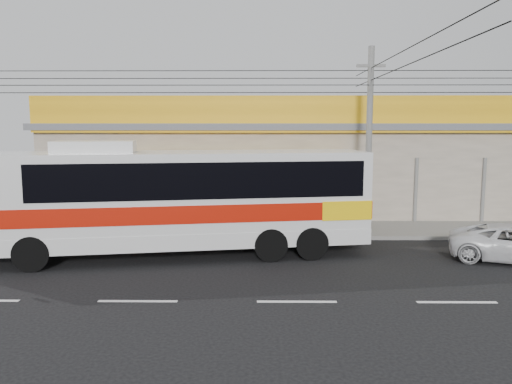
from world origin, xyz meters
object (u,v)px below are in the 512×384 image
Objects in this scene: motorbike_dark at (17,218)px; utility_pole at (371,80)px; coach_bus at (184,195)px; motorbike_red at (178,221)px.

motorbike_dark is 15.12m from utility_pole.
coach_bus is 6.69× the size of motorbike_red.
motorbike_red is 1.04× the size of motorbike_dark.
utility_pole reaches higher than coach_bus.
motorbike_red is 6.55m from motorbike_dark.
motorbike_dark is at bearing 61.23° from motorbike_red.
motorbike_dark is at bearing 147.38° from coach_bus.
motorbike_dark is 0.05× the size of utility_pole.
motorbike_red is 9.35m from utility_pole.
utility_pole is at bearing -113.70° from motorbike_red.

